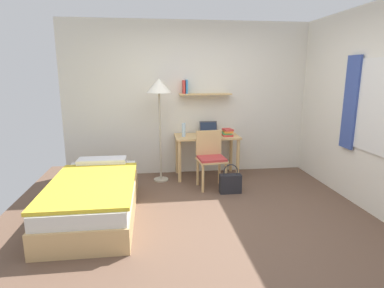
{
  "coord_description": "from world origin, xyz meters",
  "views": [
    {
      "loc": [
        -0.72,
        -3.44,
        1.75
      ],
      "look_at": [
        -0.22,
        0.51,
        0.85
      ],
      "focal_mm": 29.59,
      "sensor_mm": 36.0,
      "label": 1
    }
  ],
  "objects": [
    {
      "name": "book_stack",
      "position": [
        0.53,
        1.65,
        0.77
      ],
      "size": [
        0.18,
        0.23,
        0.12
      ],
      "color": "#D13D38",
      "rests_on": "desk"
    },
    {
      "name": "desk_chair",
      "position": [
        0.16,
        1.2,
        0.49
      ],
      "size": [
        0.46,
        0.43,
        0.87
      ],
      "color": "tan",
      "rests_on": "ground_plane"
    },
    {
      "name": "wall_right",
      "position": [
        2.02,
        0.01,
        1.3
      ],
      "size": [
        0.1,
        4.4,
        2.6
      ],
      "color": "silver",
      "rests_on": "ground_plane"
    },
    {
      "name": "water_bottle",
      "position": [
        -0.2,
        1.66,
        0.83
      ],
      "size": [
        0.06,
        0.06,
        0.23
      ],
      "primitive_type": "cylinder",
      "color": "silver",
      "rests_on": "desk"
    },
    {
      "name": "wall_back",
      "position": [
        0.0,
        2.02,
        1.3
      ],
      "size": [
        4.4,
        0.27,
        2.6
      ],
      "color": "silver",
      "rests_on": "ground_plane"
    },
    {
      "name": "handbag",
      "position": [
        0.41,
        0.89,
        0.15
      ],
      "size": [
        0.32,
        0.13,
        0.44
      ],
      "color": "#232328",
      "rests_on": "ground_plane"
    },
    {
      "name": "desk",
      "position": [
        0.19,
        1.7,
        0.59
      ],
      "size": [
        1.07,
        0.56,
        0.72
      ],
      "color": "tan",
      "rests_on": "ground_plane"
    },
    {
      "name": "laptop",
      "position": [
        0.24,
        1.78,
        0.77
      ],
      "size": [
        0.31,
        0.24,
        0.22
      ],
      "color": "#2D2D33",
      "rests_on": "desk"
    },
    {
      "name": "standing_lamp",
      "position": [
        -0.6,
        1.59,
        1.46
      ],
      "size": [
        0.39,
        0.39,
        1.66
      ],
      "color": "#B2A893",
      "rests_on": "ground_plane"
    },
    {
      "name": "ground_plane",
      "position": [
        0.0,
        0.0,
        0.0
      ],
      "size": [
        5.28,
        5.28,
        0.0
      ],
      "primitive_type": "plane",
      "color": "brown"
    },
    {
      "name": "bed",
      "position": [
        -1.45,
        0.36,
        0.24
      ],
      "size": [
        0.99,
        1.92,
        0.54
      ],
      "color": "tan",
      "rests_on": "ground_plane"
    }
  ]
}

